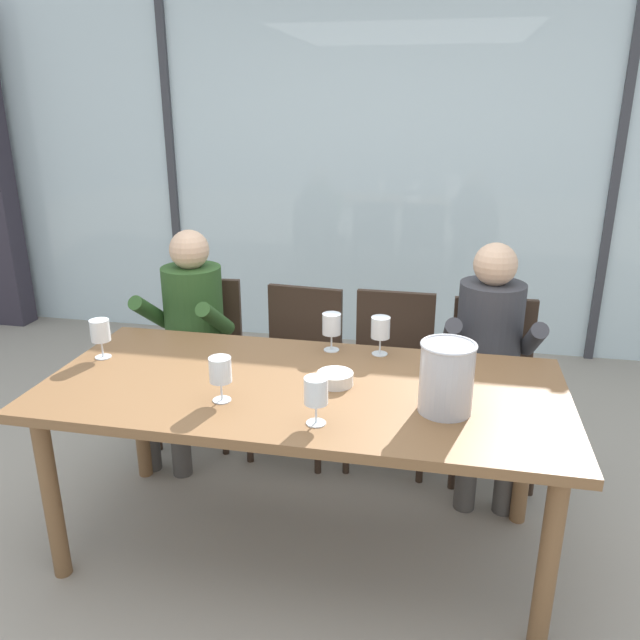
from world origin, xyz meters
name	(u,v)px	position (x,y,z in m)	size (l,w,h in m)	color
ground	(342,433)	(0.00, 1.00, 0.00)	(14.00, 14.00, 0.00)	#9E9384
window_glass_panel	(379,178)	(0.00, 2.52, 1.30)	(7.26, 0.03, 2.60)	silver
window_mullion_left	(173,173)	(-1.63, 2.50, 1.30)	(0.06, 0.06, 2.60)	#38383D
window_mullion_right	(614,184)	(1.63, 2.50, 1.30)	(0.06, 0.06, 2.60)	#38383D
hillside_vineyard	(411,187)	(0.00, 6.60, 0.72)	(13.26, 2.40, 1.44)	#568942
dining_table	(302,402)	(0.00, 0.00, 0.69)	(2.06, 0.94, 0.77)	brown
chair_near_curtain	(202,346)	(-0.81, 0.91, 0.52)	(0.48, 0.48, 0.89)	#332319
chair_left_of_center	(299,357)	(-0.22, 0.86, 0.52)	(0.48, 0.48, 0.89)	#332319
chair_center	(392,364)	(0.28, 0.88, 0.52)	(0.45, 0.45, 0.89)	#332319
chair_right_of_center	(493,373)	(0.80, 0.86, 0.52)	(0.46, 0.46, 0.89)	#332319
person_olive_shirt	(188,327)	(-0.81, 0.74, 0.69)	(0.49, 0.63, 1.20)	#2D5123
person_charcoal_jacket	(489,350)	(0.77, 0.74, 0.69)	(0.47, 0.62, 1.20)	#38383D
ice_bucket_primary	(447,377)	(0.56, -0.12, 0.91)	(0.20, 0.20, 0.26)	#B7B7BC
tasting_bowl	(335,378)	(0.13, 0.03, 0.80)	(0.14, 0.14, 0.05)	silver
wine_glass_by_left_taster	(332,326)	(0.05, 0.38, 0.89)	(0.08, 0.08, 0.17)	silver
wine_glass_near_bucket	(100,332)	(-0.92, 0.09, 0.89)	(0.08, 0.08, 0.17)	silver
wine_glass_center_pour	(316,393)	(0.12, -0.30, 0.89)	(0.08, 0.08, 0.17)	silver
wine_glass_by_right_taster	(220,372)	(-0.26, -0.20, 0.89)	(0.08, 0.08, 0.17)	silver
wine_glass_spare_empty	(380,329)	(0.27, 0.37, 0.89)	(0.08, 0.08, 0.17)	silver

